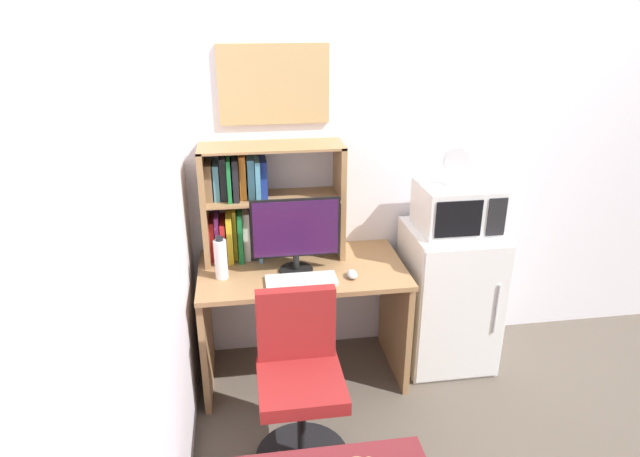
# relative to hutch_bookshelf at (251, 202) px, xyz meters

# --- Properties ---
(wall_back) EXTENTS (6.40, 0.04, 2.60)m
(wall_back) POSITION_rel_hutch_bookshelf_xyz_m (1.63, 0.15, 0.22)
(wall_back) COLOR silver
(wall_back) RESTS_ON ground_plane
(wall_left) EXTENTS (0.04, 4.40, 2.60)m
(wall_left) POSITION_rel_hutch_bookshelf_xyz_m (-0.39, -1.47, 0.22)
(wall_left) COLOR silver
(wall_left) RESTS_ON ground_plane
(desk) EXTENTS (1.18, 0.66, 0.74)m
(desk) POSITION_rel_hutch_bookshelf_xyz_m (0.27, -0.20, -0.57)
(desk) COLOR #997047
(desk) RESTS_ON ground_plane
(hutch_bookshelf) EXTENTS (0.82, 0.28, 0.68)m
(hutch_bookshelf) POSITION_rel_hutch_bookshelf_xyz_m (0.00, 0.00, 0.00)
(hutch_bookshelf) COLOR #997047
(hutch_bookshelf) RESTS_ON desk
(monitor) EXTENTS (0.49, 0.19, 0.44)m
(monitor) POSITION_rel_hutch_bookshelf_xyz_m (0.23, -0.25, -0.11)
(monitor) COLOR black
(monitor) RESTS_ON desk
(keyboard) EXTENTS (0.39, 0.15, 0.02)m
(keyboard) POSITION_rel_hutch_bookshelf_xyz_m (0.25, -0.38, -0.33)
(keyboard) COLOR silver
(keyboard) RESTS_ON desk
(computer_mouse) EXTENTS (0.06, 0.10, 0.04)m
(computer_mouse) POSITION_rel_hutch_bookshelf_xyz_m (0.53, -0.37, -0.32)
(computer_mouse) COLOR silver
(computer_mouse) RESTS_ON desk
(water_bottle) EXTENTS (0.07, 0.07, 0.25)m
(water_bottle) POSITION_rel_hutch_bookshelf_xyz_m (-0.18, -0.26, -0.23)
(water_bottle) COLOR silver
(water_bottle) RESTS_ON desk
(mini_fridge) EXTENTS (0.54, 0.53, 0.91)m
(mini_fridge) POSITION_rel_hutch_bookshelf_xyz_m (1.19, -0.17, -0.63)
(mini_fridge) COLOR white
(mini_fridge) RESTS_ON ground_plane
(microwave) EXTENTS (0.44, 0.38, 0.28)m
(microwave) POSITION_rel_hutch_bookshelf_xyz_m (1.19, -0.16, -0.04)
(microwave) COLOR silver
(microwave) RESTS_ON mini_fridge
(desk_fan) EXTENTS (0.15, 0.11, 0.22)m
(desk_fan) POSITION_rel_hutch_bookshelf_xyz_m (1.16, -0.17, 0.22)
(desk_fan) COLOR silver
(desk_fan) RESTS_ON microwave
(desk_chair) EXTENTS (0.47, 0.47, 0.89)m
(desk_chair) POSITION_rel_hutch_bookshelf_xyz_m (0.18, -0.86, -0.68)
(desk_chair) COLOR black
(desk_chair) RESTS_ON ground_plane
(wall_corkboard) EXTENTS (0.62, 0.02, 0.44)m
(wall_corkboard) POSITION_rel_hutch_bookshelf_xyz_m (0.16, 0.11, 0.65)
(wall_corkboard) COLOR tan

